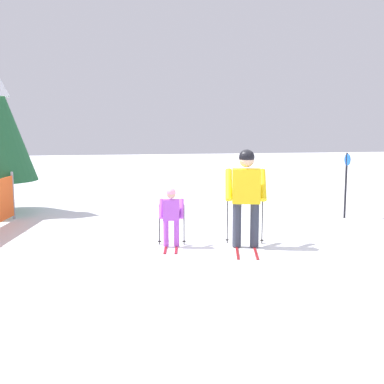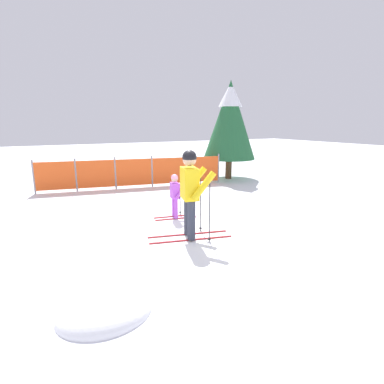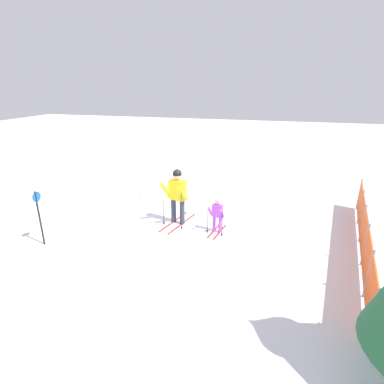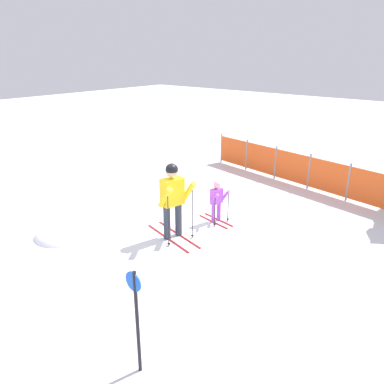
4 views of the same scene
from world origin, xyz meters
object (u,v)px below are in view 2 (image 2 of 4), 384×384
at_px(skier_child, 175,193).
at_px(safety_fence, 134,172).
at_px(conifer_far, 230,119).
at_px(skier_adult, 191,187).

distance_m(skier_child, safety_fence, 3.98).
relative_size(skier_child, conifer_far, 0.28).
relative_size(skier_adult, conifer_far, 0.45).
bearing_deg(skier_child, safety_fence, 98.46).
height_order(skier_adult, skier_child, skier_adult).
bearing_deg(skier_adult, skier_child, 92.53).
bearing_deg(skier_adult, conifer_far, 63.14).
relative_size(safety_fence, conifer_far, 1.63).
xyz_separation_m(skier_adult, conifer_far, (4.58, 5.32, 1.41)).
xyz_separation_m(skier_child, conifer_far, (4.31, 3.97, 1.85)).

